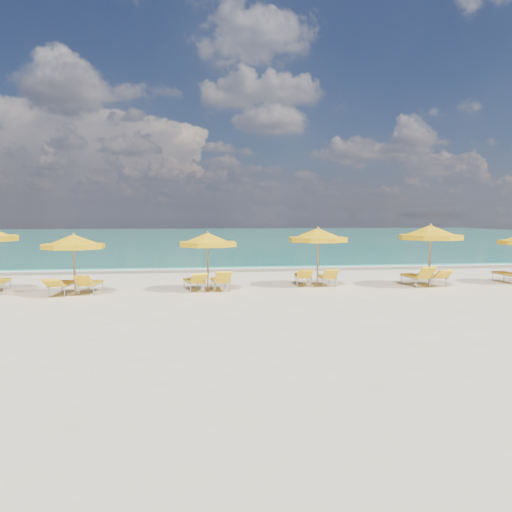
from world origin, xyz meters
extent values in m
plane|color=beige|center=(0.00, 0.00, 0.00)|extent=(120.00, 120.00, 0.00)
cube|color=#167E63|center=(0.00, 48.00, 0.00)|extent=(120.00, 80.00, 0.30)
cube|color=tan|center=(0.00, 7.40, 0.00)|extent=(120.00, 2.60, 0.01)
cube|color=white|center=(0.00, 8.20, 0.00)|extent=(120.00, 1.20, 0.03)
cube|color=white|center=(-6.00, 17.00, 0.00)|extent=(14.00, 0.36, 0.05)
cube|color=white|center=(8.00, 24.00, 0.00)|extent=(18.00, 0.30, 0.05)
cylinder|color=#9F7B4F|center=(-6.90, -0.49, 1.09)|extent=(0.07, 0.07, 2.18)
cone|color=yellow|center=(-6.90, -0.49, 2.00)|extent=(2.89, 2.89, 0.44)
cylinder|color=yellow|center=(-6.90, -0.49, 1.79)|extent=(2.91, 2.91, 0.17)
sphere|color=#9F7B4F|center=(-6.90, -0.49, 2.22)|extent=(0.10, 0.10, 0.10)
cylinder|color=#9F7B4F|center=(-2.08, -0.11, 1.10)|extent=(0.07, 0.07, 2.20)
cone|color=yellow|center=(-2.08, -0.11, 2.02)|extent=(2.91, 2.91, 0.44)
cylinder|color=yellow|center=(-2.08, -0.11, 1.81)|extent=(2.93, 2.93, 0.18)
sphere|color=#9F7B4F|center=(-2.08, -0.11, 2.25)|extent=(0.10, 0.10, 0.10)
cylinder|color=#9F7B4F|center=(2.38, 0.48, 1.17)|extent=(0.07, 0.07, 2.34)
cone|color=yellow|center=(2.38, 0.48, 2.15)|extent=(2.98, 2.98, 0.47)
cylinder|color=yellow|center=(2.38, 0.48, 1.92)|extent=(3.01, 3.01, 0.19)
sphere|color=#9F7B4F|center=(2.38, 0.48, 2.39)|extent=(0.10, 0.10, 0.10)
cylinder|color=#9F7B4F|center=(6.86, -0.18, 1.23)|extent=(0.08, 0.08, 2.46)
cone|color=yellow|center=(6.86, -0.18, 2.26)|extent=(2.79, 2.79, 0.49)
cylinder|color=yellow|center=(6.86, -0.18, 2.02)|extent=(2.82, 2.82, 0.20)
sphere|color=#9F7B4F|center=(6.86, -0.18, 2.51)|extent=(0.11, 0.11, 0.11)
cube|color=yellow|center=(-7.40, 0.00, 0.39)|extent=(0.77, 1.42, 0.08)
cube|color=yellow|center=(-7.52, -0.96, 0.54)|extent=(0.68, 0.68, 0.36)
cube|color=yellow|center=(-6.44, 0.18, 0.36)|extent=(0.73, 1.33, 0.08)
cube|color=yellow|center=(-6.55, -0.67, 0.56)|extent=(0.63, 0.58, 0.44)
cube|color=yellow|center=(-2.62, 0.29, 0.37)|extent=(0.82, 1.37, 0.08)
cube|color=yellow|center=(-2.44, -0.56, 0.55)|extent=(0.67, 0.63, 0.43)
cube|color=yellow|center=(-1.60, 0.22, 0.38)|extent=(0.67, 1.36, 0.08)
cube|color=yellow|center=(-1.55, -0.66, 0.60)|extent=(0.62, 0.54, 0.49)
cube|color=yellow|center=(1.92, 1.15, 0.38)|extent=(0.77, 1.40, 0.08)
cube|color=yellow|center=(1.79, 0.24, 0.56)|extent=(0.66, 0.64, 0.41)
cube|color=yellow|center=(2.88, 0.98, 0.35)|extent=(0.60, 1.24, 0.08)
cube|color=yellow|center=(2.84, 0.16, 0.55)|extent=(0.57, 0.50, 0.44)
cube|color=yellow|center=(6.45, 0.25, 0.40)|extent=(0.71, 1.41, 0.08)
cube|color=yellow|center=(6.51, -0.66, 0.63)|extent=(0.65, 0.55, 0.53)
cube|color=yellow|center=(7.29, 0.43, 0.38)|extent=(0.62, 1.34, 0.08)
cube|color=yellow|center=(7.31, -0.49, 0.56)|extent=(0.61, 0.58, 0.41)
cube|color=yellow|center=(10.88, 0.65, 0.39)|extent=(0.66, 1.36, 0.08)
camera|label=1|loc=(-2.88, -19.09, 2.89)|focal=35.00mm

